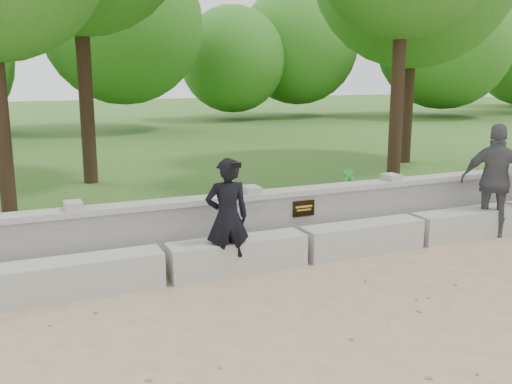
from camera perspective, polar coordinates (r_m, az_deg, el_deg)
ground at (r=6.69m, az=12.64°, el=-11.61°), size 80.00×80.00×0.00m
lawn at (r=19.42m, az=-12.52°, el=4.23°), size 40.00×22.00×0.25m
concrete_bench at (r=8.11m, az=4.76°, el=-5.41°), size 11.90×0.45×0.45m
parapet_wall at (r=8.65m, az=2.58°, el=-2.64°), size 12.50×0.35×0.90m
man_main at (r=7.39m, az=-2.89°, el=-2.58°), size 0.62×0.56×1.57m
visitor_right at (r=9.96m, az=22.88°, el=1.05°), size 1.10×1.05×1.84m
shrub_b at (r=10.74m, az=9.43°, el=0.60°), size 0.43×0.42×0.61m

